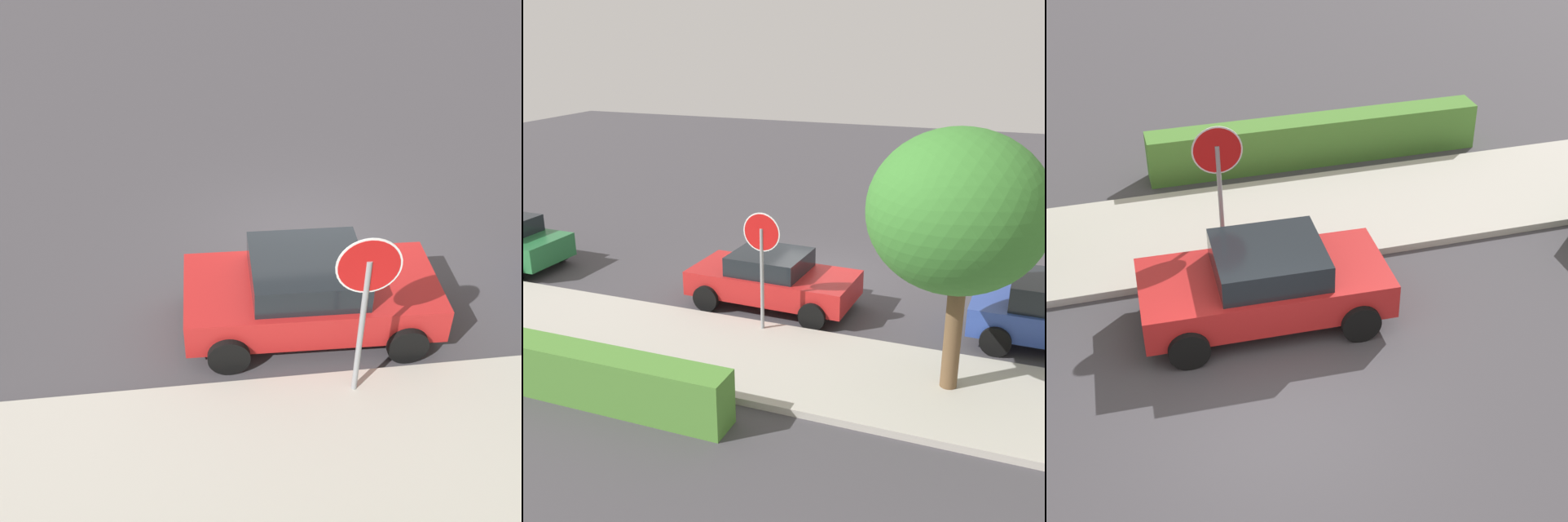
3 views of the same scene
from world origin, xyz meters
The scene contains 4 objects.
ground_plane centered at (0.00, 0.00, 0.00)m, with size 60.00×60.00×0.00m, color #423F44.
sidewalk_curb centered at (0.00, 5.09, 0.07)m, with size 32.00×3.19×0.14m, color #B2ADA3.
stop_sign centered at (-0.01, 3.83, 1.93)m, with size 0.85×0.08×2.78m.
parked_car_red centered at (0.38, 2.27, 0.69)m, with size 4.03×2.13×1.35m.
Camera 1 is at (2.09, 10.05, 7.29)m, focal length 45.00 mm.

